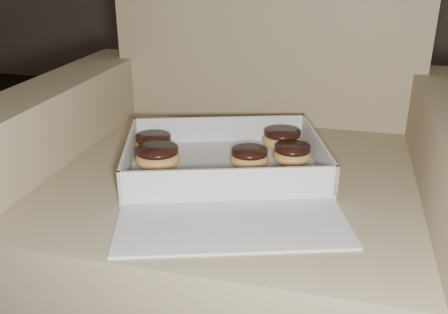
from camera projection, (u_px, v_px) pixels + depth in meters
floor at (31, 310)px, 1.30m from camera, size 4.50×4.50×0.00m
armchair at (243, 210)px, 1.14m from camera, size 0.96×0.81×1.01m
bakery_box at (227, 172)px, 0.98m from camera, size 0.50×0.55×0.07m
donut_a at (282, 139)px, 1.10m from camera, size 0.09×0.09×0.04m
donut_b at (158, 157)px, 1.00m from camera, size 0.09×0.09×0.05m
donut_c at (292, 154)px, 1.02m from camera, size 0.08×0.08×0.04m
donut_d at (154, 144)px, 1.07m from camera, size 0.08×0.08×0.04m
donut_e at (249, 158)px, 1.01m from camera, size 0.08×0.08×0.04m
crumb_a at (286, 168)px, 1.01m from camera, size 0.01×0.01×0.00m
crumb_b at (276, 167)px, 1.01m from camera, size 0.01×0.01×0.00m
crumb_c at (211, 187)px, 0.93m from camera, size 0.01×0.01×0.00m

